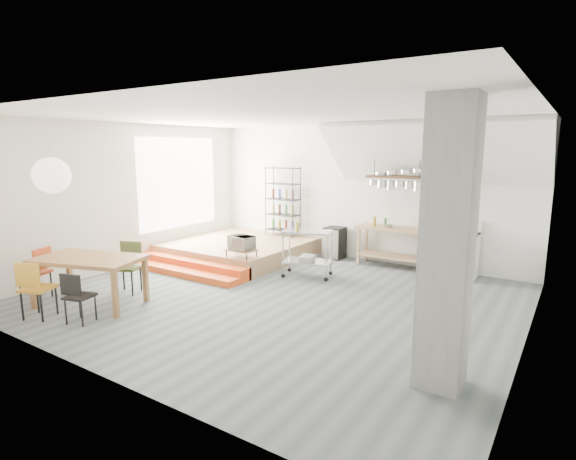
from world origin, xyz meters
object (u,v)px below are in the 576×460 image
Objects in this scene: mini_fridge at (335,243)px; dining_table at (89,262)px; stove at (462,255)px; rolling_cart at (307,247)px.

dining_table is at bearing -110.03° from mini_fridge.
dining_table is (-4.90, -5.24, 0.27)m from stove.
rolling_cart is (-2.70, -1.72, 0.15)m from stove.
stove is at bearing 15.75° from rolling_cart.
mini_fridge is at bearing 179.15° from stove.
mini_fridge is at bearing 82.11° from rolling_cart.
stove is 3.21m from rolling_cart.
rolling_cart reaches higher than mini_fridge.
mini_fridge is (-0.28, 1.77, -0.25)m from rolling_cart.
rolling_cart is 1.80m from mini_fridge.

